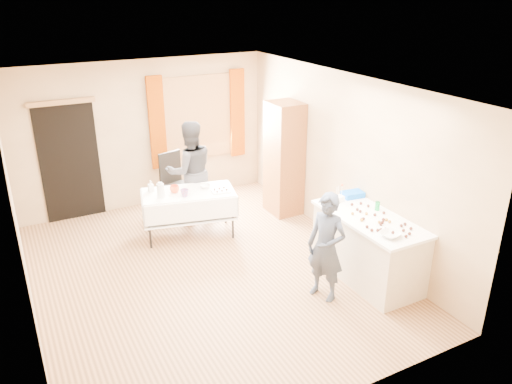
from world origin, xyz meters
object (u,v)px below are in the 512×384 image
girl (326,247)px  woman (191,171)px  counter (368,247)px  chair (178,195)px  party_table (189,209)px  cabinet (284,159)px

girl → woman: bearing=169.1°
counter → chair: (-1.56, 3.26, -0.13)m
counter → girl: (-0.79, -0.12, 0.26)m
woman → party_table: bearing=70.9°
party_table → cabinet: bearing=16.1°
counter → party_table: bearing=126.3°
girl → woman: size_ratio=0.83×
girl → cabinet: bearing=137.7°
chair → girl: girl is taller
cabinet → chair: size_ratio=1.83×
counter → chair: chair is taller
chair → party_table: bearing=-114.8°
cabinet → counter: cabinet is taller
counter → party_table: counter is taller
cabinet → girl: 2.69m
cabinet → counter: 2.46m
cabinet → party_table: size_ratio=1.24×
girl → chair: bearing=170.0°
girl → woman: (-0.64, 3.01, 0.14)m
chair → girl: (0.77, -3.38, 0.40)m
chair → woman: woman is taller
cabinet → girl: cabinet is taller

